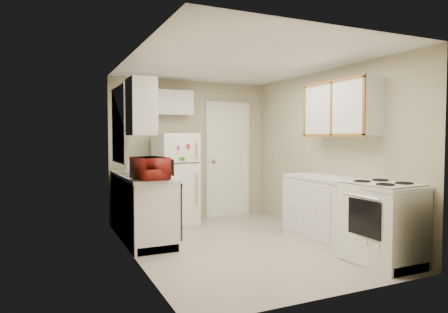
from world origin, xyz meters
name	(u,v)px	position (x,y,z in m)	size (l,w,h in m)	color
floor	(240,244)	(0.00, 0.00, 0.00)	(3.80, 3.80, 0.00)	beige
ceiling	(240,62)	(0.00, 0.00, 2.40)	(3.80, 3.80, 0.00)	white
wall_left	(133,157)	(-1.40, 0.00, 1.20)	(3.80, 3.80, 0.00)	#B6AB8A
wall_right	(325,153)	(1.40, 0.00, 1.20)	(3.80, 3.80, 0.00)	#B6AB8A
wall_back	(191,150)	(0.00, 1.90, 1.20)	(2.80, 2.80, 0.00)	#B6AB8A
wall_front	(337,163)	(0.00, -1.90, 1.20)	(2.80, 2.80, 0.00)	#B6AB8A
left_counter	(142,206)	(-1.10, 0.90, 0.45)	(0.60, 1.80, 0.90)	silver
dishwasher	(174,209)	(-0.81, 0.30, 0.49)	(0.03, 0.58, 0.72)	black
sink	(139,176)	(-1.10, 1.05, 0.86)	(0.54, 0.74, 0.16)	gray
microwave	(150,168)	(-1.15, 0.18, 1.05)	(0.28, 0.50, 0.34)	maroon
soap_bottle	(128,165)	(-1.15, 1.58, 1.00)	(0.10, 0.10, 0.21)	silver
window_blinds	(120,125)	(-1.36, 1.05, 1.60)	(0.10, 0.98, 1.08)	silver
upper_cabinet_left	(141,107)	(-1.25, 0.22, 1.80)	(0.30, 0.45, 0.70)	silver
refrigerator	(176,179)	(-0.41, 1.50, 0.74)	(0.61, 0.60, 1.49)	white
cabinet_over_fridge	(171,103)	(-0.40, 1.75, 2.00)	(0.70, 0.30, 0.40)	silver
interior_door	(228,159)	(0.70, 1.86, 1.02)	(0.86, 0.06, 2.08)	white
right_counter	(346,215)	(1.10, -0.80, 0.45)	(0.60, 2.00, 0.90)	silver
stove	(382,223)	(1.11, -1.36, 0.46)	(0.62, 0.76, 0.93)	white
upper_cabinet_right	(341,109)	(1.25, -0.50, 1.80)	(0.30, 1.20, 0.70)	silver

